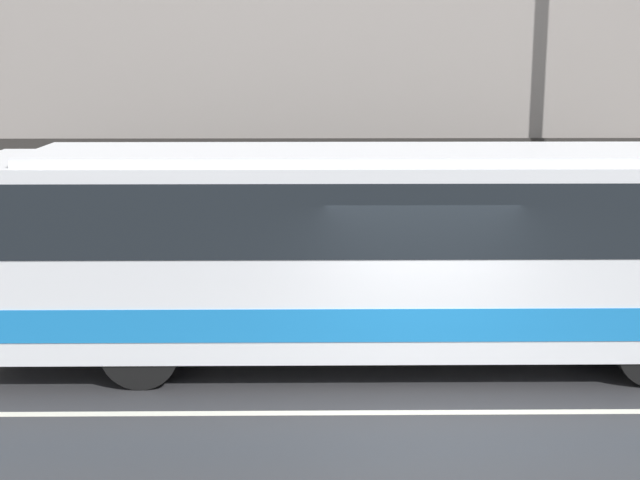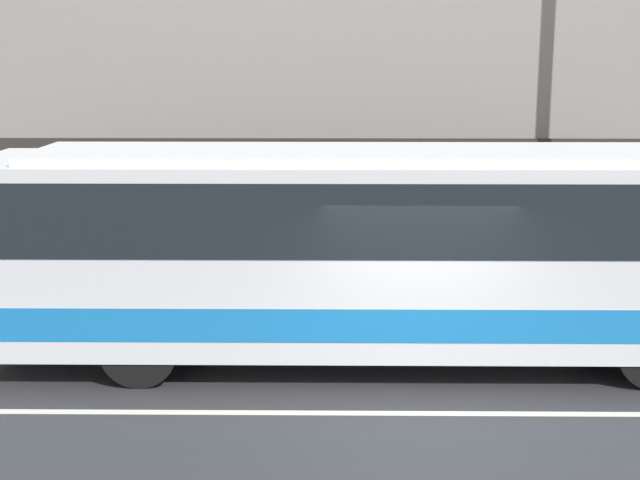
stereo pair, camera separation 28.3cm
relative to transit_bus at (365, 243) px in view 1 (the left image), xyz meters
name	(u,v)px [view 1 (the left image)]	position (x,y,z in m)	size (l,w,h in m)	color
ground_plane	(426,413)	(0.66, -2.00, -1.73)	(60.00, 60.00, 0.00)	#2D2D30
sidewalk	(389,295)	(0.66, 3.24, -1.67)	(60.00, 2.48, 0.12)	gray
lane_stripe	(426,412)	(0.66, -2.00, -1.73)	(54.00, 0.14, 0.01)	beige
transit_bus	(365,243)	(0.00, 0.00, 0.00)	(10.89, 2.51, 3.07)	silver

